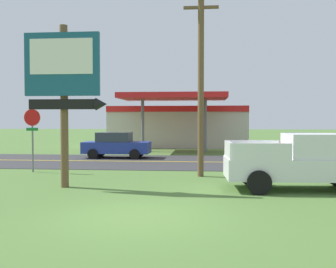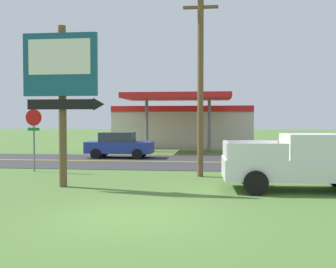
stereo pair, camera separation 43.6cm
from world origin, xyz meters
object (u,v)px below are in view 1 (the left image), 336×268
utility_pole (201,71)px  car_blue_near_lane (116,145)px  car_red_mid_lane (307,146)px  motel_sign (64,80)px  pickup_white_parked_on_lawn (303,162)px  stop_sign (32,129)px  gas_station (179,125)px

utility_pole → car_blue_near_lane: (-5.43, 7.70, -3.69)m
utility_pole → car_red_mid_lane: bearing=50.4°
motel_sign → car_red_mid_lane: motel_sign is taller
pickup_white_parked_on_lawn → car_red_mid_lane: bearing=75.3°
utility_pole → car_red_mid_lane: 10.66m
utility_pole → car_red_mid_lane: size_ratio=2.03×
utility_pole → car_blue_near_lane: 10.12m
pickup_white_parked_on_lawn → stop_sign: bearing=162.1°
car_blue_near_lane → car_red_mid_lane: size_ratio=1.00×
stop_sign → car_blue_near_lane: (2.39, 7.00, -1.20)m
utility_pole → gas_station: 19.20m
motel_sign → gas_station: motel_sign is taller
gas_station → pickup_white_parked_on_lawn: 22.64m
gas_station → car_blue_near_lane: bearing=-106.1°
pickup_white_parked_on_lawn → utility_pole: bearing=140.3°
utility_pole → car_red_mid_lane: (6.38, 7.70, -3.69)m
stop_sign → car_red_mid_lane: (14.20, 7.00, -1.20)m
motel_sign → utility_pole: utility_pole is taller
motel_sign → car_blue_near_lane: motel_sign is taller
car_blue_near_lane → car_red_mid_lane: bearing=0.0°
motel_sign → car_red_mid_lane: (11.19, 11.04, -3.04)m
stop_sign → car_red_mid_lane: stop_sign is taller
stop_sign → gas_station: gas_station is taller
stop_sign → car_red_mid_lane: 15.88m
pickup_white_parked_on_lawn → car_blue_near_lane: bearing=130.2°
motel_sign → utility_pole: 5.89m
stop_sign → pickup_white_parked_on_lawn: 12.03m
gas_station → pickup_white_parked_on_lawn: (5.79, -21.87, -0.98)m
motel_sign → stop_sign: size_ratio=1.98×
motel_sign → gas_station: bearing=83.3°
motel_sign → car_red_mid_lane: size_ratio=1.39×
utility_pole → motel_sign: bearing=-145.2°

